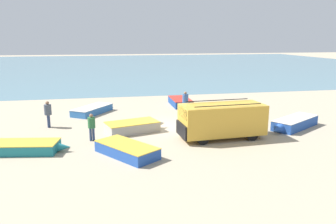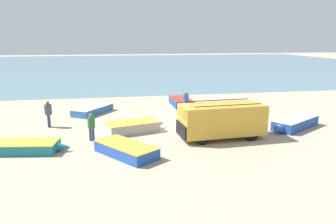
% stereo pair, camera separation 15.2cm
% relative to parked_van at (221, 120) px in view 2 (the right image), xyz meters
% --- Properties ---
extents(ground_plane, '(200.00, 200.00, 0.00)m').
position_rel_parked_van_xyz_m(ground_plane, '(-2.51, 3.08, -1.14)').
color(ground_plane, tan).
extents(sea_water, '(120.00, 80.00, 0.01)m').
position_rel_parked_van_xyz_m(sea_water, '(-2.51, 55.08, -1.13)').
color(sea_water, slate).
rests_on(sea_water, ground_plane).
extents(parked_van, '(5.13, 2.33, 2.18)m').
position_rel_parked_van_xyz_m(parked_van, '(0.00, 0.00, 0.00)').
color(parked_van, gold).
rests_on(parked_van, ground_plane).
extents(fishing_rowboat_0, '(5.13, 2.10, 0.64)m').
position_rel_parked_van_xyz_m(fishing_rowboat_0, '(2.93, 6.03, -0.82)').
color(fishing_rowboat_0, '#ADA89E').
rests_on(fishing_rowboat_0, ground_plane).
extents(fishing_rowboat_1, '(3.34, 4.22, 0.55)m').
position_rel_parked_van_xyz_m(fishing_rowboat_1, '(-7.69, 8.26, -0.86)').
color(fishing_rowboat_1, '#2D66AD').
rests_on(fishing_rowboat_1, ground_plane).
extents(fishing_rowboat_2, '(4.10, 2.54, 0.65)m').
position_rel_parked_van_xyz_m(fishing_rowboat_2, '(-4.99, 2.41, -0.81)').
color(fishing_rowboat_2, '#ADA89E').
rests_on(fishing_rowboat_2, ground_plane).
extents(fishing_rowboat_3, '(4.08, 2.03, 0.56)m').
position_rel_parked_van_xyz_m(fishing_rowboat_3, '(-10.78, -0.44, -0.86)').
color(fishing_rowboat_3, '#1E757F').
rests_on(fishing_rowboat_3, ground_plane).
extents(fishing_rowboat_4, '(1.59, 4.08, 0.62)m').
position_rel_parked_van_xyz_m(fishing_rowboat_4, '(-0.20, 9.79, -0.83)').
color(fishing_rowboat_4, navy).
rests_on(fishing_rowboat_4, ground_plane).
extents(fishing_rowboat_5, '(4.53, 3.33, 0.68)m').
position_rel_parked_van_xyz_m(fishing_rowboat_5, '(5.48, 1.17, -0.80)').
color(fishing_rowboat_5, '#234CA3').
rests_on(fishing_rowboat_5, ground_plane).
extents(fishing_rowboat_6, '(3.30, 4.01, 0.59)m').
position_rel_parked_van_xyz_m(fishing_rowboat_6, '(-5.82, -1.79, -0.84)').
color(fishing_rowboat_6, '#234CA3').
rests_on(fishing_rowboat_6, ground_plane).
extents(fisherman_0, '(0.46, 0.46, 1.77)m').
position_rel_parked_van_xyz_m(fisherman_0, '(-0.56, 6.67, -0.08)').
color(fisherman_0, '#5B564C').
rests_on(fisherman_0, ground_plane).
extents(fisherman_1, '(0.47, 0.47, 1.78)m').
position_rel_parked_van_xyz_m(fisherman_1, '(-10.49, 4.48, -0.07)').
color(fisherman_1, navy).
rests_on(fisherman_1, ground_plane).
extents(fisherman_2, '(0.42, 0.42, 1.61)m').
position_rel_parked_van_xyz_m(fisherman_2, '(-7.55, 0.92, -0.17)').
color(fisherman_2, navy).
rests_on(fisherman_2, ground_plane).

